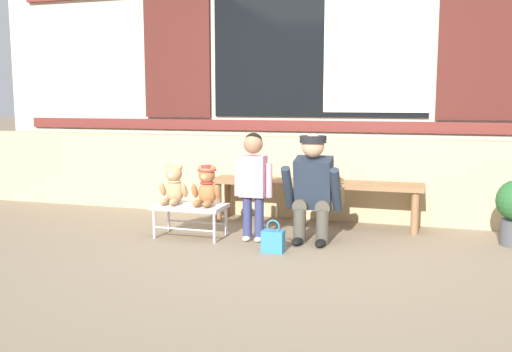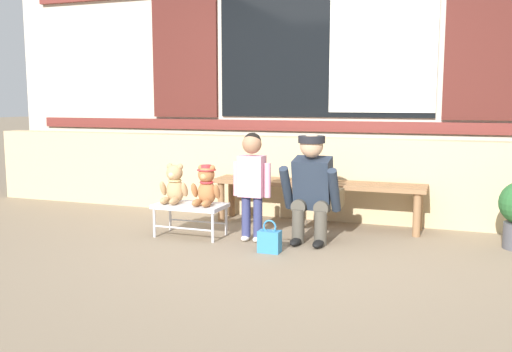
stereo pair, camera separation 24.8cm
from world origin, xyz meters
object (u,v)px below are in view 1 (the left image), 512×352
object	(u,v)px
teddy_bear_with_hat	(206,186)
child_standing	(253,175)
adult_crouching	(314,187)
wooden_bench_long	(314,188)
small_display_bench	(190,208)
teddy_bear_plain	(174,186)
handbag_on_ground	(273,241)

from	to	relation	value
teddy_bear_with_hat	child_standing	xyz separation A→B (m)	(0.43, 0.02, 0.12)
child_standing	adult_crouching	bearing A→B (deg)	16.34
wooden_bench_long	teddy_bear_with_hat	xyz separation A→B (m)	(-0.82, -0.83, 0.10)
child_standing	adult_crouching	xyz separation A→B (m)	(0.51, 0.15, -0.11)
wooden_bench_long	small_display_bench	distance (m)	1.29
small_display_bench	child_standing	distance (m)	0.68
teddy_bear_with_hat	adult_crouching	distance (m)	0.96
teddy_bear_with_hat	child_standing	world-z (taller)	child_standing
teddy_bear_plain	teddy_bear_with_hat	distance (m)	0.32
wooden_bench_long	adult_crouching	distance (m)	0.67
small_display_bench	child_standing	world-z (taller)	child_standing
teddy_bear_plain	child_standing	xyz separation A→B (m)	(0.75, 0.02, 0.13)
adult_crouching	handbag_on_ground	world-z (taller)	adult_crouching
wooden_bench_long	adult_crouching	xyz separation A→B (m)	(0.13, -0.65, 0.11)
teddy_bear_with_hat	small_display_bench	bearing A→B (deg)	-179.23
small_display_bench	handbag_on_ground	bearing A→B (deg)	-17.98
handbag_on_ground	wooden_bench_long	bearing A→B (deg)	83.81
teddy_bear_plain	child_standing	distance (m)	0.76
child_standing	handbag_on_ground	distance (m)	0.64
wooden_bench_long	child_standing	size ratio (longest dim) A/B	2.19
teddy_bear_plain	child_standing	size ratio (longest dim) A/B	0.38
wooden_bench_long	small_display_bench	xyz separation A→B (m)	(-0.98, -0.83, -0.11)
adult_crouching	handbag_on_ground	distance (m)	0.64
teddy_bear_with_hat	handbag_on_ground	size ratio (longest dim) A/B	1.34
wooden_bench_long	teddy_bear_with_hat	distance (m)	1.17
child_standing	handbag_on_ground	world-z (taller)	child_standing
wooden_bench_long	child_standing	distance (m)	0.92
wooden_bench_long	child_standing	bearing A→B (deg)	-115.69
teddy_bear_plain	adult_crouching	world-z (taller)	adult_crouching
small_display_bench	teddy_bear_plain	xyz separation A→B (m)	(-0.16, 0.00, 0.20)
wooden_bench_long	small_display_bench	bearing A→B (deg)	-139.69
handbag_on_ground	small_display_bench	bearing A→B (deg)	162.02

